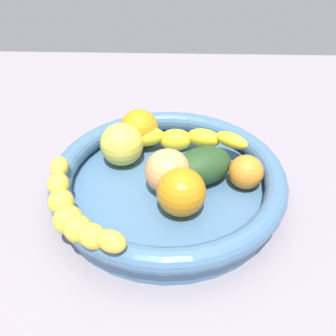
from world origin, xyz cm
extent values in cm
cube|color=gray|center=(0.00, 0.00, 1.50)|extent=(120.00, 120.00, 3.00)
cylinder|color=#476D96|center=(0.00, 0.00, 4.20)|extent=(32.56, 32.56, 2.39)
torus|color=#476D96|center=(0.00, 0.00, 7.03)|extent=(34.85, 34.85, 3.28)
ellipsoid|color=gold|center=(-15.28, -1.97, 9.70)|extent=(2.82, 3.85, 2.56)
ellipsoid|color=gold|center=(-14.82, -4.79, 8.92)|extent=(3.85, 4.32, 3.02)
ellipsoid|color=gold|center=(-13.86, -7.48, 8.14)|extent=(4.71, 4.80, 3.48)
ellipsoid|color=gold|center=(-12.43, -9.95, 7.37)|extent=(5.34, 5.28, 3.94)
ellipsoid|color=gold|center=(-10.57, -12.13, 8.14)|extent=(5.06, 5.06, 3.48)
ellipsoid|color=gold|center=(-8.36, -13.93, 8.92)|extent=(4.74, 4.56, 3.02)
ellipsoid|color=gold|center=(-5.86, -15.31, 9.70)|extent=(4.40, 3.82, 2.56)
ellipsoid|color=yellow|center=(9.86, 6.59, 9.09)|extent=(6.00, 5.14, 2.37)
ellipsoid|color=yellow|center=(5.64, 8.62, 8.15)|extent=(6.28, 4.53, 3.01)
ellipsoid|color=yellow|center=(1.01, 9.31, 7.22)|extent=(5.66, 3.67, 3.65)
ellipsoid|color=yellow|center=(-3.62, 8.59, 8.15)|extent=(6.28, 4.56, 3.01)
ellipsoid|color=yellow|center=(-7.83, 6.53, 9.09)|extent=(5.99, 5.16, 2.37)
sphere|color=orange|center=(1.96, -5.64, 8.74)|extent=(6.70, 6.70, 6.70)
sphere|color=orange|center=(-5.19, 10.35, 8.65)|extent=(6.51, 6.51, 6.51)
sphere|color=orange|center=(11.43, 0.28, 7.94)|extent=(5.10, 5.10, 5.10)
ellipsoid|color=#244621|center=(5.10, 0.99, 8.15)|extent=(11.03, 9.77, 5.51)
sphere|color=#F9A361|center=(-0.18, -1.19, 8.71)|extent=(6.62, 6.62, 6.62)
sphere|color=#DBD04C|center=(-7.45, 5.31, 8.80)|extent=(6.81, 6.81, 6.81)
camera|label=1|loc=(1.39, -42.92, 41.64)|focal=39.72mm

